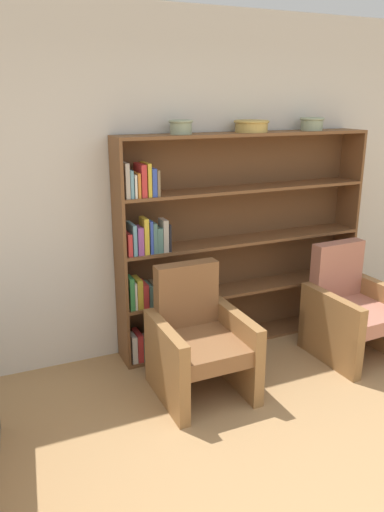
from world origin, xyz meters
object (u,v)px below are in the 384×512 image
object	(u,v)px
bookshelf	(222,249)
armchair_leather	(199,341)
bowl_slate	(251,125)
bowl_cream	(312,123)
armchair_cushioned	(352,310)
bowl_stoneware	(181,126)

from	to	relation	value
bookshelf	armchair_leather	size ratio (longest dim) A/B	2.41
bowl_slate	bowl_cream	world-z (taller)	bowl_cream
armchair_leather	armchair_cushioned	distance (m)	1.41
bowl_slate	bowl_cream	xyz separation A→B (m)	(0.59, 0.00, 0.01)
bowl_cream	armchair_leather	distance (m)	2.09
bookshelf	armchair_cushioned	size ratio (longest dim) A/B	2.41
bowl_cream	armchair_leather	world-z (taller)	bowl_cream
bowl_stoneware	armchair_leather	size ratio (longest dim) A/B	0.20
armchair_cushioned	bowl_stoneware	bearing A→B (deg)	-28.24
bowl_slate	armchair_cushioned	bearing A→B (deg)	-42.63
bookshelf	bowl_stoneware	size ratio (longest dim) A/B	11.83
bookshelf	armchair_cushioned	xyz separation A→B (m)	(0.90, -0.64, -0.46)
bowl_cream	armchair_cushioned	xyz separation A→B (m)	(0.08, -0.62, -1.49)
bookshelf	bowl_stoneware	distance (m)	1.09
bowl_stoneware	bowl_cream	xyz separation A→B (m)	(1.20, 0.00, 0.00)
bowl_cream	armchair_leather	size ratio (longest dim) A/B	0.23
bowl_cream	armchair_cushioned	distance (m)	1.61
bowl_slate	bowl_cream	size ratio (longest dim) A/B	1.36
bowl_stoneware	bowl_cream	distance (m)	1.20
bowl_slate	armchair_leather	world-z (taller)	bowl_slate
bowl_slate	bookshelf	bearing A→B (deg)	174.46
bookshelf	bowl_stoneware	world-z (taller)	bowl_stoneware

